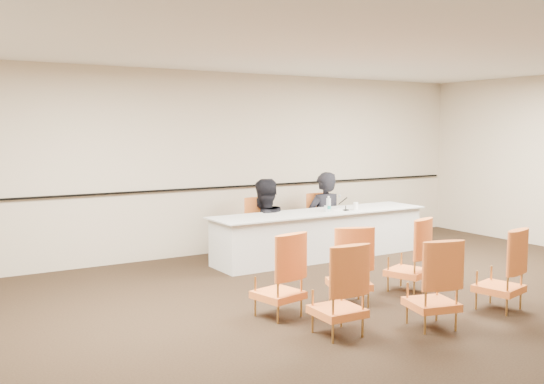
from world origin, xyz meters
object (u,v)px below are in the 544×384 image
Objects in this scene: panel_table at (321,235)px; microphone at (346,203)px; panelist_main_chair at (324,221)px; panelist_second at (263,235)px; aud_chair_back_left at (338,289)px; panelist_main at (324,226)px; drinking_glass at (326,209)px; aud_chair_back_mid at (432,283)px; coffee_cup at (356,206)px; aud_chair_front_right at (408,255)px; aud_chair_front_left at (278,274)px; aud_chair_back_right at (500,269)px; aud_chair_front_mid at (349,265)px; panelist_second_chair at (263,228)px; water_bottle at (329,204)px.

microphone reaches higher than panel_table.
panelist_second is (-1.23, -0.01, -0.11)m from panelist_main_chair.
panelist_second is 3.86m from aud_chair_back_left.
panelist_main is 18.57× the size of drinking_glass.
panelist_main_chair is 1.00× the size of aud_chair_back_mid.
panelist_main_chair is at bearing 73.56° from microphone.
coffee_cup is at bearing -15.17° from panel_table.
panel_table is 3.94× the size of aud_chair_front_right.
microphone reaches higher than aud_chair_front_left.
panelist_main_chair and aud_chair_back_right have the same top height.
coffee_cup is at bearing 24.89° from aud_chair_front_left.
aud_chair_front_mid and aud_chair_back_left have the same top height.
aud_chair_back_left is at bearing -109.95° from panelist_second_chair.
coffee_cup is (0.50, -0.07, -0.06)m from water_bottle.
panelist_second_chair is 9.50× the size of drinking_glass.
aud_chair_front_left is (-2.62, -2.14, -0.40)m from microphone.
panelist_main reaches higher than aud_chair_back_right.
panel_table is 0.43m from drinking_glass.
coffee_cup is at bearing 70.99° from aud_chair_front_mid.
panel_table is 3.36m from aud_chair_back_right.
panelist_main_chair is 1.00× the size of aud_chair_front_right.
panelist_main_chair is 4.25m from aud_chair_back_mid.
water_bottle is at bearing 76.71° from aud_chair_back_right.
panelist_main_chair is 3.77× the size of microphone.
aud_chair_back_left and aud_chair_back_mid have the same top height.
panelist_main is at bearing 48.85° from panel_table.
coffee_cup is 0.13× the size of aud_chair_back_right.
aud_chair_back_mid is (-1.13, -3.33, -0.40)m from water_bottle.
water_bottle reaches higher than aud_chair_back_mid.
aud_chair_back_right is at bearing -98.85° from coffee_cup.
panelist_main is at bearing 57.58° from aud_chair_back_left.
drinking_glass is (-0.42, -0.63, 0.40)m from panelist_main.
water_bottle reaches higher than aud_chair_front_right.
aud_chair_back_mid and aud_chair_back_right have the same top height.
aud_chair_front_left is (-2.31, -2.19, -0.40)m from water_bottle.
panelist_second_chair is 1.00× the size of aud_chair_back_left.
panelist_second is at bearing 179.42° from panelist_second_chair.
panel_table is 3.94× the size of panelist_second_chair.
water_bottle is at bearing -121.76° from panelist_main_chair.
aud_chair_back_left is at bearing -125.04° from panelist_main_chair.
panelist_second reaches higher than microphone.
panelist_second is 3.97m from aud_chair_back_mid.
panelist_second_chair is 1.12m from water_bottle.
aud_chair_front_right and aud_chair_back_right have the same top height.
coffee_cup is at bearing 100.06° from panelist_main.
panel_table is 0.75m from coffee_cup.
panelist_main_chair is at bearing 71.05° from aud_chair_back_right.
panel_table is 0.93m from panelist_second_chair.
aud_chair_front_mid reaches higher than coffee_cup.
panelist_main is 7.44× the size of water_bottle.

